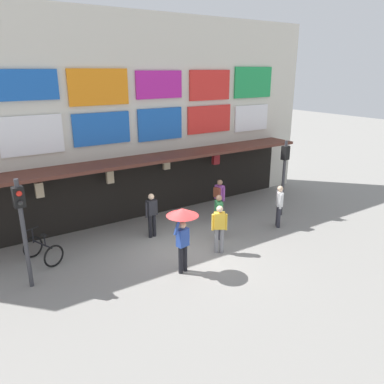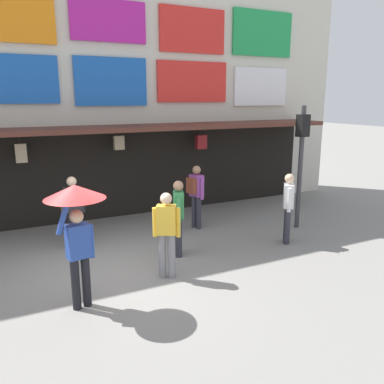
% 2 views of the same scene
% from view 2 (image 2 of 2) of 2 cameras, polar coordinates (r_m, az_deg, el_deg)
% --- Properties ---
extents(ground_plane, '(80.00, 80.00, 0.00)m').
position_cam_2_polar(ground_plane, '(8.02, -11.37, -11.95)').
color(ground_plane, gray).
extents(shopfront, '(18.00, 2.60, 8.00)m').
position_cam_2_polar(shopfront, '(11.76, -18.31, 15.49)').
color(shopfront, beige).
rests_on(shopfront, ground).
extents(traffic_light_far, '(0.30, 0.34, 3.20)m').
position_cam_2_polar(traffic_light_far, '(10.67, 15.34, 6.14)').
color(traffic_light_far, '#38383D').
rests_on(traffic_light_far, ground).
extents(pedestrian_in_green, '(0.34, 0.50, 1.68)m').
position_cam_2_polar(pedestrian_in_green, '(8.60, -1.95, -3.16)').
color(pedestrian_in_green, '#2D2D38').
rests_on(pedestrian_in_green, ground).
extents(pedestrian_in_yellow, '(0.53, 0.27, 1.68)m').
position_cam_2_polar(pedestrian_in_yellow, '(9.42, -16.59, -2.27)').
color(pedestrian_in_yellow, black).
rests_on(pedestrian_in_yellow, ground).
extents(pedestrian_in_white, '(0.42, 0.52, 1.68)m').
position_cam_2_polar(pedestrian_in_white, '(10.41, 0.54, -0.02)').
color(pedestrian_in_white, '#2D2D38').
rests_on(pedestrian_in_white, ground).
extents(pedestrian_in_red, '(0.39, 0.45, 1.68)m').
position_cam_2_polar(pedestrian_in_red, '(9.62, 13.57, -1.75)').
color(pedestrian_in_red, '#2D2D38').
rests_on(pedestrian_in_red, ground).
extents(pedestrian_with_umbrella, '(0.96, 0.96, 2.08)m').
position_cam_2_polar(pedestrian_with_umbrella, '(6.52, -16.24, -2.77)').
color(pedestrian_with_umbrella, black).
rests_on(pedestrian_with_umbrella, ground).
extents(pedestrian_in_purple, '(0.47, 0.37, 1.68)m').
position_cam_2_polar(pedestrian_in_purple, '(7.57, -3.65, -5.52)').
color(pedestrian_in_purple, gray).
rests_on(pedestrian_in_purple, ground).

